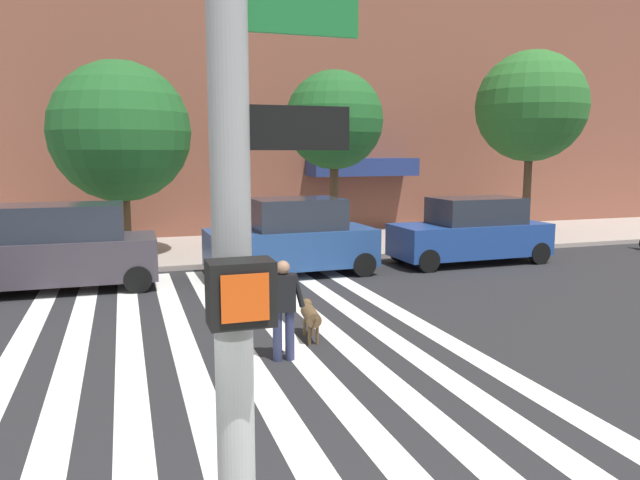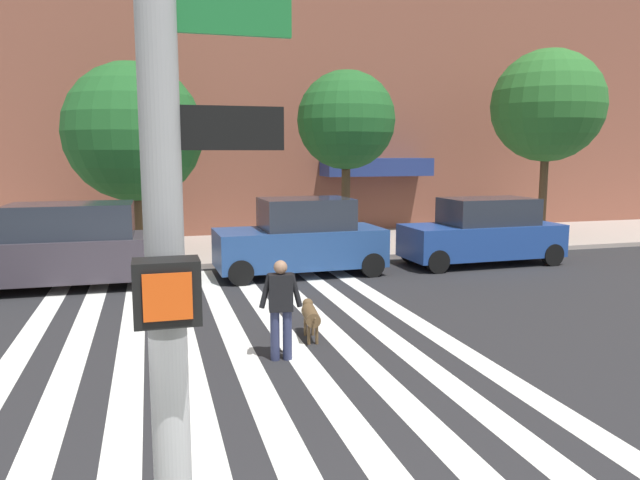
{
  "view_description": "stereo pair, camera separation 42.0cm",
  "coord_description": "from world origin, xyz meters",
  "px_view_note": "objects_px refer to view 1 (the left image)",
  "views": [
    {
      "loc": [
        -1.23,
        -3.03,
        3.34
      ],
      "look_at": [
        2.0,
        6.81,
        1.82
      ],
      "focal_mm": 33.66,
      "sensor_mm": 36.0,
      "label": 1
    },
    {
      "loc": [
        -0.83,
        -3.15,
        3.34
      ],
      "look_at": [
        2.0,
        6.81,
        1.82
      ],
      "focal_mm": 33.66,
      "sensor_mm": 36.0,
      "label": 2
    }
  ],
  "objects_px": {
    "parked_car_behind_first": "(56,249)",
    "parked_car_fourth_in_line": "(471,232)",
    "dog_on_leash": "(310,315)",
    "traffic_light_pole": "(233,110)",
    "parked_car_third_in_line": "(292,239)",
    "street_tree_further": "(531,107)",
    "street_tree_nearest": "(120,132)",
    "pedestrian_dog_walker": "(283,305)",
    "street_tree_middle": "(334,121)"
  },
  "relations": [
    {
      "from": "parked_car_behind_first",
      "to": "pedestrian_dog_walker",
      "type": "height_order",
      "value": "parked_car_behind_first"
    },
    {
      "from": "parked_car_fourth_in_line",
      "to": "dog_on_leash",
      "type": "relative_size",
      "value": 4.2
    },
    {
      "from": "street_tree_further",
      "to": "street_tree_nearest",
      "type": "bearing_deg",
      "value": 178.8
    },
    {
      "from": "pedestrian_dog_walker",
      "to": "street_tree_further",
      "type": "bearing_deg",
      "value": 39.36
    },
    {
      "from": "parked_car_third_in_line",
      "to": "street_tree_nearest",
      "type": "height_order",
      "value": "street_tree_nearest"
    },
    {
      "from": "parked_car_third_in_line",
      "to": "street_tree_further",
      "type": "xyz_separation_m",
      "value": [
        10.02,
        3.27,
        3.99
      ]
    },
    {
      "from": "traffic_light_pole",
      "to": "parked_car_third_in_line",
      "type": "height_order",
      "value": "traffic_light_pole"
    },
    {
      "from": "street_tree_nearest",
      "to": "parked_car_third_in_line",
      "type": "bearing_deg",
      "value": -39.5
    },
    {
      "from": "traffic_light_pole",
      "to": "street_tree_middle",
      "type": "relative_size",
      "value": 0.99
    },
    {
      "from": "parked_car_fourth_in_line",
      "to": "pedestrian_dog_walker",
      "type": "xyz_separation_m",
      "value": [
        -7.6,
        -6.57,
        -0.03
      ]
    },
    {
      "from": "parked_car_behind_first",
      "to": "street_tree_middle",
      "type": "relative_size",
      "value": 0.82
    },
    {
      "from": "parked_car_behind_first",
      "to": "parked_car_fourth_in_line",
      "type": "bearing_deg",
      "value": 0.01
    },
    {
      "from": "pedestrian_dog_walker",
      "to": "parked_car_third_in_line",
      "type": "bearing_deg",
      "value": 73.23
    },
    {
      "from": "dog_on_leash",
      "to": "parked_car_third_in_line",
      "type": "bearing_deg",
      "value": 77.59
    },
    {
      "from": "street_tree_nearest",
      "to": "pedestrian_dog_walker",
      "type": "xyz_separation_m",
      "value": [
        2.36,
        -10.15,
        -3.01
      ]
    },
    {
      "from": "parked_car_fourth_in_line",
      "to": "dog_on_leash",
      "type": "distance_m",
      "value": 8.9
    },
    {
      "from": "street_tree_further",
      "to": "dog_on_leash",
      "type": "bearing_deg",
      "value": -141.64
    },
    {
      "from": "parked_car_fourth_in_line",
      "to": "street_tree_further",
      "type": "height_order",
      "value": "street_tree_further"
    },
    {
      "from": "parked_car_third_in_line",
      "to": "dog_on_leash",
      "type": "height_order",
      "value": "parked_car_third_in_line"
    },
    {
      "from": "parked_car_fourth_in_line",
      "to": "traffic_light_pole",
      "type": "bearing_deg",
      "value": -126.11
    },
    {
      "from": "parked_car_behind_first",
      "to": "street_tree_further",
      "type": "height_order",
      "value": "street_tree_further"
    },
    {
      "from": "pedestrian_dog_walker",
      "to": "dog_on_leash",
      "type": "height_order",
      "value": "pedestrian_dog_walker"
    },
    {
      "from": "parked_car_third_in_line",
      "to": "traffic_light_pole",
      "type": "bearing_deg",
      "value": -106.58
    },
    {
      "from": "parked_car_third_in_line",
      "to": "parked_car_fourth_in_line",
      "type": "height_order",
      "value": "parked_car_third_in_line"
    },
    {
      "from": "parked_car_fourth_in_line",
      "to": "dog_on_leash",
      "type": "xyz_separation_m",
      "value": [
        -6.86,
        -5.64,
        -0.51
      ]
    },
    {
      "from": "parked_car_third_in_line",
      "to": "pedestrian_dog_walker",
      "type": "bearing_deg",
      "value": -106.77
    },
    {
      "from": "street_tree_middle",
      "to": "parked_car_fourth_in_line",
      "type": "bearing_deg",
      "value": -45.39
    },
    {
      "from": "traffic_light_pole",
      "to": "pedestrian_dog_walker",
      "type": "bearing_deg",
      "value": 73.62
    },
    {
      "from": "parked_car_fourth_in_line",
      "to": "street_tree_further",
      "type": "xyz_separation_m",
      "value": [
        4.41,
        3.27,
        4.03
      ]
    },
    {
      "from": "traffic_light_pole",
      "to": "pedestrian_dog_walker",
      "type": "distance_m",
      "value": 7.19
    },
    {
      "from": "pedestrian_dog_walker",
      "to": "parked_car_behind_first",
      "type": "bearing_deg",
      "value": 121.12
    },
    {
      "from": "street_tree_middle",
      "to": "street_tree_further",
      "type": "xyz_separation_m",
      "value": [
        7.65,
        -0.02,
        0.62
      ]
    },
    {
      "from": "street_tree_middle",
      "to": "dog_on_leash",
      "type": "relative_size",
      "value": 5.13
    },
    {
      "from": "street_tree_nearest",
      "to": "pedestrian_dog_walker",
      "type": "bearing_deg",
      "value": -76.92
    },
    {
      "from": "parked_car_third_in_line",
      "to": "parked_car_fourth_in_line",
      "type": "bearing_deg",
      "value": -0.0
    },
    {
      "from": "parked_car_behind_first",
      "to": "dog_on_leash",
      "type": "relative_size",
      "value": 4.22
    },
    {
      "from": "parked_car_behind_first",
      "to": "street_tree_further",
      "type": "bearing_deg",
      "value": 11.59
    },
    {
      "from": "parked_car_third_in_line",
      "to": "street_tree_further",
      "type": "height_order",
      "value": "street_tree_further"
    },
    {
      "from": "dog_on_leash",
      "to": "pedestrian_dog_walker",
      "type": "bearing_deg",
      "value": -128.48
    },
    {
      "from": "street_tree_further",
      "to": "parked_car_fourth_in_line",
      "type": "bearing_deg",
      "value": -143.38
    },
    {
      "from": "parked_car_third_in_line",
      "to": "street_tree_nearest",
      "type": "relative_size",
      "value": 0.78
    },
    {
      "from": "parked_car_fourth_in_line",
      "to": "parked_car_third_in_line",
      "type": "bearing_deg",
      "value": 180.0
    },
    {
      "from": "street_tree_nearest",
      "to": "traffic_light_pole",
      "type": "bearing_deg",
      "value": -88.38
    },
    {
      "from": "traffic_light_pole",
      "to": "parked_car_fourth_in_line",
      "type": "relative_size",
      "value": 1.21
    },
    {
      "from": "street_tree_further",
      "to": "pedestrian_dog_walker",
      "type": "relative_size",
      "value": 4.19
    },
    {
      "from": "pedestrian_dog_walker",
      "to": "parked_car_fourth_in_line",
      "type": "bearing_deg",
      "value": 40.86
    },
    {
      "from": "parked_car_third_in_line",
      "to": "street_tree_further",
      "type": "bearing_deg",
      "value": 18.09
    },
    {
      "from": "traffic_light_pole",
      "to": "street_tree_middle",
      "type": "xyz_separation_m",
      "value": [
        6.24,
        16.29,
        0.84
      ]
    },
    {
      "from": "traffic_light_pole",
      "to": "street_tree_further",
      "type": "xyz_separation_m",
      "value": [
        13.89,
        16.28,
        1.46
      ]
    },
    {
      "from": "street_tree_nearest",
      "to": "street_tree_middle",
      "type": "height_order",
      "value": "street_tree_nearest"
    }
  ]
}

